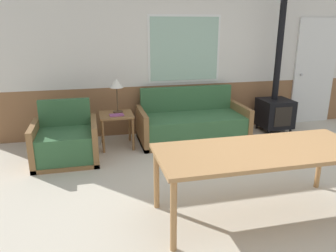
{
  "coord_description": "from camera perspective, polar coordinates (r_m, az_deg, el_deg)",
  "views": [
    {
      "loc": [
        -1.84,
        -3.12,
        1.94
      ],
      "look_at": [
        -0.82,
        1.14,
        0.57
      ],
      "focal_mm": 35.0,
      "sensor_mm": 36.0,
      "label": 1
    }
  ],
  "objects": [
    {
      "name": "entry_door",
      "position": [
        7.23,
        24.11,
        8.62
      ],
      "size": [
        0.89,
        0.09,
        2.06
      ],
      "color": "white",
      "rests_on": "ground_plane"
    },
    {
      "name": "wood_stove",
      "position": [
        6.39,
        18.19,
        3.62
      ],
      "size": [
        0.55,
        0.56,
        2.54
      ],
      "color": "black",
      "rests_on": "ground_plane"
    },
    {
      "name": "couch",
      "position": [
        5.68,
        4.22,
        0.16
      ],
      "size": [
        1.83,
        0.88,
        0.87
      ],
      "color": "olive",
      "rests_on": "ground_plane"
    },
    {
      "name": "dining_table",
      "position": [
        3.45,
        15.98,
        -4.89
      ],
      "size": [
        2.15,
        0.86,
        0.73
      ],
      "color": "#B27F4C",
      "rests_on": "ground_plane"
    },
    {
      "name": "ground_plane",
      "position": [
        4.1,
        15.34,
        -11.5
      ],
      "size": [
        16.0,
        16.0,
        0.0
      ],
      "primitive_type": "plane",
      "color": "beige"
    },
    {
      "name": "wall_back",
      "position": [
        6.06,
        4.31,
        11.79
      ],
      "size": [
        7.2,
        0.09,
        2.7
      ],
      "color": "#8E603D",
      "rests_on": "ground_plane"
    },
    {
      "name": "armchair",
      "position": [
        5.02,
        -17.36,
        -2.9
      ],
      "size": [
        0.92,
        0.8,
        0.86
      ],
      "rotation": [
        0.0,
        0.0,
        0.26
      ],
      "color": "olive",
      "rests_on": "ground_plane"
    },
    {
      "name": "book_stack",
      "position": [
        5.23,
        -8.93,
        1.91
      ],
      "size": [
        0.23,
        0.16,
        0.02
      ],
      "color": "#994C84",
      "rests_on": "side_table"
    },
    {
      "name": "table_lamp",
      "position": [
        5.33,
        -8.94,
        6.97
      ],
      "size": [
        0.22,
        0.22,
        0.55
      ],
      "color": "#4C3823",
      "rests_on": "side_table"
    },
    {
      "name": "side_table",
      "position": [
        5.36,
        -8.97,
        1.12
      ],
      "size": [
        0.53,
        0.53,
        0.56
      ],
      "color": "olive",
      "rests_on": "ground_plane"
    }
  ]
}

